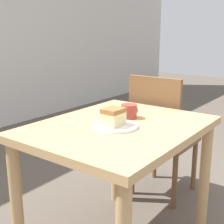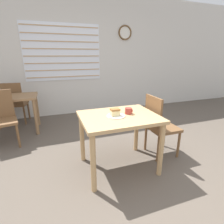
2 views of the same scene
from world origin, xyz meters
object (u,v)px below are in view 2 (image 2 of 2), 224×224
object	(u,v)px
dining_table_far	(13,103)
cake_slice	(115,112)
chair_far_opposite	(15,102)
chair_far_corner	(2,117)
plate	(116,116)
dining_table_near	(119,124)
chair_near_window	(159,125)
coffee_mug	(129,111)

from	to	relation	value
dining_table_far	cake_slice	xyz separation A→B (m)	(1.37, -1.71, 0.21)
dining_table_far	chair_far_opposite	world-z (taller)	chair_far_opposite
chair_far_corner	plate	world-z (taller)	chair_far_corner
cake_slice	dining_table_near	bearing A→B (deg)	10.02
dining_table_far	chair_near_window	bearing A→B (deg)	-37.60
chair_near_window	chair_far_corner	xyz separation A→B (m)	(-2.19, 1.12, 0.00)
coffee_mug	dining_table_near	bearing A→B (deg)	-169.53
dining_table_near	plate	distance (m)	0.13
plate	cake_slice	xyz separation A→B (m)	(-0.01, 0.01, 0.05)
chair_near_window	chair_far_corner	bearing A→B (deg)	62.97
dining_table_far	plate	distance (m)	2.21
dining_table_far	plate	xyz separation A→B (m)	(1.38, -1.72, 0.16)
chair_far_opposite	cake_slice	distance (m)	2.64
chair_far_opposite	plate	xyz separation A→B (m)	(1.44, -2.21, 0.25)
chair_far_corner	cake_slice	bearing A→B (deg)	-51.70
chair_far_corner	coffee_mug	xyz separation A→B (m)	(1.67, -1.19, 0.28)
dining_table_far	cake_slice	bearing A→B (deg)	-51.35
plate	cake_slice	size ratio (longest dim) A/B	2.10
chair_near_window	plate	size ratio (longest dim) A/B	4.04
chair_far_corner	chair_far_opposite	size ratio (longest dim) A/B	1.00
chair_near_window	chair_far_corner	world-z (taller)	same
cake_slice	chair_far_opposite	bearing A→B (deg)	122.86
chair_near_window	cake_slice	size ratio (longest dim) A/B	8.48
cake_slice	coffee_mug	xyz separation A→B (m)	(0.19, 0.04, -0.02)
dining_table_far	chair_near_window	distance (m)	2.63
dining_table_near	cake_slice	xyz separation A→B (m)	(-0.06, -0.01, 0.17)
chair_far_opposite	plate	world-z (taller)	chair_far_opposite
dining_table_far	coffee_mug	world-z (taller)	coffee_mug
cake_slice	dining_table_far	bearing A→B (deg)	128.65
coffee_mug	dining_table_far	bearing A→B (deg)	132.99
plate	coffee_mug	size ratio (longest dim) A/B	2.36
dining_table_far	plate	bearing A→B (deg)	-51.22
chair_far_corner	plate	xyz separation A→B (m)	(1.48, -1.23, 0.25)
chair_near_window	plate	world-z (taller)	chair_near_window
dining_table_near	chair_near_window	bearing A→B (deg)	8.50
dining_table_near	coffee_mug	world-z (taller)	coffee_mug
chair_far_corner	dining_table_far	bearing A→B (deg)	66.57
chair_far_corner	chair_near_window	bearing A→B (deg)	-38.98
dining_table_near	dining_table_far	world-z (taller)	dining_table_near
dining_table_far	coffee_mug	bearing A→B (deg)	-47.01
coffee_mug	cake_slice	bearing A→B (deg)	-169.66
chair_near_window	chair_far_opposite	world-z (taller)	same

